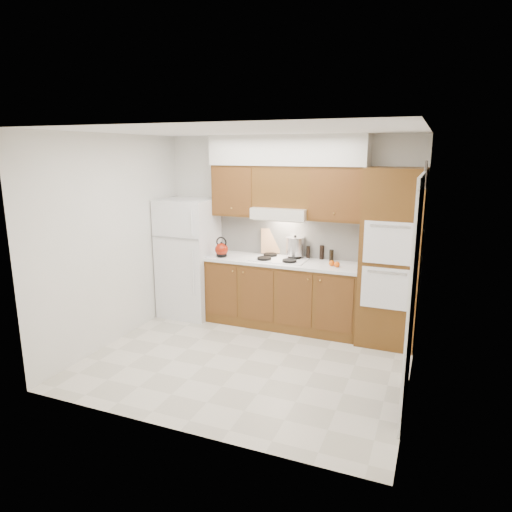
{
  "coord_description": "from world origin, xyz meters",
  "views": [
    {
      "loc": [
        1.94,
        -4.54,
        2.4
      ],
      "look_at": [
        -0.07,
        0.45,
        1.15
      ],
      "focal_mm": 32.0,
      "sensor_mm": 36.0,
      "label": 1
    }
  ],
  "objects_px": {
    "kettle": "(222,250)",
    "stock_pot": "(295,247)",
    "oven_cabinet": "(391,258)",
    "fridge": "(189,258)"
  },
  "relations": [
    {
      "from": "kettle",
      "to": "oven_cabinet",
      "type": "bearing_deg",
      "value": -10.21
    },
    {
      "from": "oven_cabinet",
      "to": "stock_pot",
      "type": "distance_m",
      "value": 1.32
    },
    {
      "from": "stock_pot",
      "to": "oven_cabinet",
      "type": "bearing_deg",
      "value": -8.93
    },
    {
      "from": "kettle",
      "to": "stock_pot",
      "type": "distance_m",
      "value": 1.03
    },
    {
      "from": "fridge",
      "to": "oven_cabinet",
      "type": "bearing_deg",
      "value": 0.7
    },
    {
      "from": "stock_pot",
      "to": "fridge",
      "type": "bearing_deg",
      "value": -171.2
    },
    {
      "from": "oven_cabinet",
      "to": "kettle",
      "type": "distance_m",
      "value": 2.28
    },
    {
      "from": "kettle",
      "to": "stock_pot",
      "type": "relative_size",
      "value": 0.73
    },
    {
      "from": "oven_cabinet",
      "to": "stock_pot",
      "type": "height_order",
      "value": "oven_cabinet"
    },
    {
      "from": "fridge",
      "to": "kettle",
      "type": "height_order",
      "value": "fridge"
    }
  ]
}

